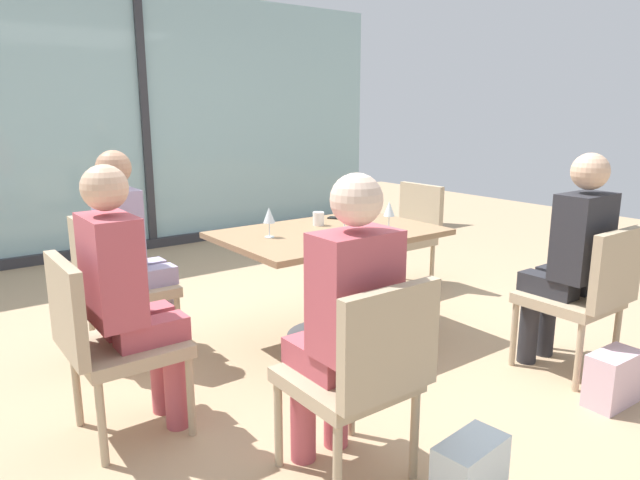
# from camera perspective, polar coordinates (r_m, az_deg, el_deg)

# --- Properties ---
(ground_plane) EXTENTS (12.00, 12.00, 0.00)m
(ground_plane) POSITION_cam_1_polar(r_m,az_deg,el_deg) (3.86, 0.90, -9.72)
(ground_plane) COLOR tan
(window_wall_backdrop) EXTENTS (5.93, 0.10, 2.70)m
(window_wall_backdrop) POSITION_cam_1_polar(r_m,az_deg,el_deg) (6.40, -17.06, 9.92)
(window_wall_backdrop) COLOR #91B7BC
(window_wall_backdrop) RESTS_ON ground_plane
(dining_table_main) EXTENTS (1.37, 0.91, 0.73)m
(dining_table_main) POSITION_cam_1_polar(r_m,az_deg,el_deg) (3.68, 0.93, -1.70)
(dining_table_main) COLOR #997551
(dining_table_main) RESTS_ON ground_plane
(chair_front_left) EXTENTS (0.46, 0.50, 0.87)m
(chair_front_left) POSITION_cam_1_polar(r_m,az_deg,el_deg) (2.28, 4.23, -12.86)
(chair_front_left) COLOR tan
(chair_front_left) RESTS_ON ground_plane
(chair_front_right) EXTENTS (0.46, 0.50, 0.87)m
(chair_front_right) POSITION_cam_1_polar(r_m,az_deg,el_deg) (3.51, 25.03, -4.69)
(chair_front_right) COLOR tan
(chair_front_right) RESTS_ON ground_plane
(chair_side_end) EXTENTS (0.50, 0.46, 0.87)m
(chair_side_end) POSITION_cam_1_polar(r_m,az_deg,el_deg) (2.75, -20.60, -9.01)
(chair_side_end) COLOR tan
(chair_side_end) RESTS_ON ground_plane
(chair_far_left) EXTENTS (0.50, 0.46, 0.87)m
(chair_far_left) POSITION_cam_1_polar(r_m,az_deg,el_deg) (3.60, -19.86, -3.83)
(chair_far_left) COLOR tan
(chair_far_left) RESTS_ON ground_plane
(chair_far_right) EXTENTS (0.50, 0.46, 0.87)m
(chair_far_right) POSITION_cam_1_polar(r_m,az_deg,el_deg) (4.85, 8.72, 1.02)
(chair_far_right) COLOR tan
(chair_far_right) RESTS_ON ground_plane
(person_front_left) EXTENTS (0.34, 0.39, 1.26)m
(person_front_left) POSITION_cam_1_polar(r_m,az_deg,el_deg) (2.28, 2.50, -7.30)
(person_front_left) COLOR #B24C56
(person_front_left) RESTS_ON ground_plane
(person_front_right) EXTENTS (0.34, 0.39, 1.26)m
(person_front_right) POSITION_cam_1_polar(r_m,az_deg,el_deg) (3.51, 23.79, -1.13)
(person_front_right) COLOR #28282D
(person_front_right) RESTS_ON ground_plane
(person_side_end) EXTENTS (0.39, 0.34, 1.26)m
(person_side_end) POSITION_cam_1_polar(r_m,az_deg,el_deg) (2.71, -18.73, -4.61)
(person_side_end) COLOR #B24C56
(person_side_end) RESTS_ON ground_plane
(person_far_left) EXTENTS (0.39, 0.34, 1.26)m
(person_far_left) POSITION_cam_1_polar(r_m,az_deg,el_deg) (3.58, -18.44, -0.44)
(person_far_left) COLOR #9E93B7
(person_far_left) RESTS_ON ground_plane
(wine_glass_0) EXTENTS (0.07, 0.07, 0.18)m
(wine_glass_0) POSITION_cam_1_polar(r_m,az_deg,el_deg) (3.67, 2.46, 3.14)
(wine_glass_0) COLOR silver
(wine_glass_0) RESTS_ON dining_table_main
(wine_glass_1) EXTENTS (0.07, 0.07, 0.18)m
(wine_glass_1) POSITION_cam_1_polar(r_m,az_deg,el_deg) (3.66, 6.93, 3.03)
(wine_glass_1) COLOR silver
(wine_glass_1) RESTS_ON dining_table_main
(wine_glass_2) EXTENTS (0.07, 0.07, 0.18)m
(wine_glass_2) POSITION_cam_1_polar(r_m,az_deg,el_deg) (3.43, -5.11, 2.41)
(wine_glass_2) COLOR silver
(wine_glass_2) RESTS_ON dining_table_main
(wine_glass_3) EXTENTS (0.07, 0.07, 0.18)m
(wine_glass_3) POSITION_cam_1_polar(r_m,az_deg,el_deg) (4.28, 4.64, 4.50)
(wine_glass_3) COLOR silver
(wine_glass_3) RESTS_ON dining_table_main
(coffee_cup) EXTENTS (0.08, 0.08, 0.09)m
(coffee_cup) POSITION_cam_1_polar(r_m,az_deg,el_deg) (3.80, -0.16, 2.14)
(coffee_cup) COLOR white
(coffee_cup) RESTS_ON dining_table_main
(cell_phone_on_table) EXTENTS (0.13, 0.16, 0.01)m
(cell_phone_on_table) POSITION_cam_1_polar(r_m,az_deg,el_deg) (4.04, 1.83, 2.20)
(cell_phone_on_table) COLOR black
(cell_phone_on_table) RESTS_ON dining_table_main
(handbag_0) EXTENTS (0.32, 0.19, 0.28)m
(handbag_0) POSITION_cam_1_polar(r_m,az_deg,el_deg) (2.39, 14.72, -21.75)
(handbag_0) COLOR silver
(handbag_0) RESTS_ON ground_plane
(handbag_1) EXTENTS (0.30, 0.17, 0.28)m
(handbag_1) POSITION_cam_1_polar(r_m,az_deg,el_deg) (3.36, 27.19, -12.20)
(handbag_1) COLOR beige
(handbag_1) RESTS_ON ground_plane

